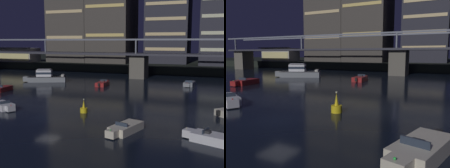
# 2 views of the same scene
# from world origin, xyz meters

# --- Properties ---
(ground_plane) EXTENTS (400.00, 400.00, 0.00)m
(ground_plane) POSITION_xyz_m (0.00, 0.00, 0.00)
(ground_plane) COLOR black
(far_riverbank) EXTENTS (240.00, 80.00, 2.20)m
(far_riverbank) POSITION_xyz_m (0.00, 87.92, 1.10)
(far_riverbank) COLOR black
(far_riverbank) RESTS_ON ground
(river_bridge) EXTENTS (102.48, 6.40, 9.38)m
(river_bridge) POSITION_xyz_m (0.00, 39.91, 4.59)
(river_bridge) COLOR #605B51
(river_bridge) RESTS_ON ground
(tower_west_low) EXTENTS (13.71, 13.15, 39.65)m
(tower_west_low) POSITION_xyz_m (-27.71, 59.59, 21.88)
(tower_west_low) COLOR #423D38
(tower_west_low) RESTS_ON far_riverbank
(tower_central) EXTENTS (12.60, 11.57, 22.31)m
(tower_central) POSITION_xyz_m (2.82, 63.12, 13.20)
(tower_central) COLOR #282833
(tower_central) RESTS_ON far_riverbank
(waterfront_pavilion) EXTENTS (12.40, 7.40, 4.70)m
(waterfront_pavilion) POSITION_xyz_m (-43.71, 51.82, 4.44)
(waterfront_pavilion) COLOR #B2AD9E
(waterfront_pavilion) RESTS_ON far_riverbank
(cabin_cruiser_near_left) EXTENTS (9.18, 5.75, 2.79)m
(cabin_cruiser_near_left) POSITION_xyz_m (-17.47, 26.52, 1.05)
(cabin_cruiser_near_left) COLOR gray
(cabin_cruiser_near_left) RESTS_ON ground
(speedboat_mid_left) EXTENTS (2.23, 5.23, 1.16)m
(speedboat_mid_left) POSITION_xyz_m (-17.80, 13.02, 0.41)
(speedboat_mid_left) COLOR maroon
(speedboat_mid_left) RESTS_ON ground
(speedboat_far_left) EXTENTS (2.74, 5.19, 1.16)m
(speedboat_far_left) POSITION_xyz_m (10.10, -2.00, 0.41)
(speedboat_far_left) COLOR beige
(speedboat_far_left) RESTS_ON ground
(speedboat_far_center) EXTENTS (4.93, 3.42, 1.16)m
(speedboat_far_center) POSITION_xyz_m (-8.05, 2.05, 0.41)
(speedboat_far_center) COLOR silver
(speedboat_far_center) RESTS_ON ground
(speedboat_far_right) EXTENTS (2.07, 5.22, 1.16)m
(speedboat_far_right) POSITION_xyz_m (-3.54, 25.53, 0.41)
(speedboat_far_right) COLOR maroon
(speedboat_far_right) RESTS_ON ground
(channel_buoy) EXTENTS (0.90, 0.90, 1.76)m
(channel_buoy) POSITION_xyz_m (2.78, 3.90, 0.48)
(channel_buoy) COLOR yellow
(channel_buoy) RESTS_ON ground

